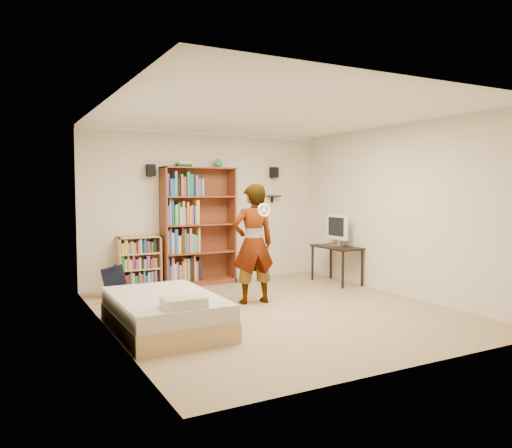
{
  "coord_description": "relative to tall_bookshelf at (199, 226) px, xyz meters",
  "views": [
    {
      "loc": [
        -3.44,
        -5.88,
        1.68
      ],
      "look_at": [
        0.0,
        0.6,
        1.17
      ],
      "focal_mm": 35.0,
      "sensor_mm": 36.0,
      "label": 1
    }
  ],
  "objects": [
    {
      "name": "ground",
      "position": [
        0.23,
        -2.31,
        -1.03
      ],
      "size": [
        4.5,
        5.0,
        0.01
      ],
      "primitive_type": "cube",
      "color": "tan",
      "rests_on": "ground"
    },
    {
      "name": "room_shell",
      "position": [
        0.23,
        -2.31,
        0.73
      ],
      "size": [
        4.52,
        5.02,
        2.71
      ],
      "color": "beige",
      "rests_on": "ground"
    },
    {
      "name": "crown_molding",
      "position": [
        0.23,
        -2.31,
        1.64
      ],
      "size": [
        4.5,
        5.0,
        0.06
      ],
      "color": "white",
      "rests_on": "room_shell"
    },
    {
      "name": "speaker_left",
      "position": [
        -0.82,
        0.09,
        0.97
      ],
      "size": [
        0.14,
        0.12,
        0.2
      ],
      "primitive_type": "cube",
      "color": "black",
      "rests_on": "room_shell"
    },
    {
      "name": "speaker_right",
      "position": [
        1.58,
        0.09,
        0.97
      ],
      "size": [
        0.14,
        0.12,
        0.2
      ],
      "primitive_type": "cube",
      "color": "black",
      "rests_on": "room_shell"
    },
    {
      "name": "wall_shelf",
      "position": [
        1.58,
        0.1,
        0.52
      ],
      "size": [
        0.25,
        0.16,
        0.02
      ],
      "primitive_type": "cube",
      "color": "black",
      "rests_on": "room_shell"
    },
    {
      "name": "tall_bookshelf",
      "position": [
        0.0,
        0.0,
        0.0
      ],
      "size": [
        1.3,
        0.38,
        2.06
      ],
      "primitive_type": null,
      "color": "brown",
      "rests_on": "ground"
    },
    {
      "name": "low_bookshelf",
      "position": [
        -1.05,
        0.06,
        -0.58
      ],
      "size": [
        0.72,
        0.27,
        0.89
      ],
      "primitive_type": null,
      "color": "tan",
      "rests_on": "ground"
    },
    {
      "name": "computer_desk",
      "position": [
        2.22,
        -1.05,
        -0.7
      ],
      "size": [
        0.49,
        0.97,
        0.66
      ],
      "primitive_type": null,
      "color": "black",
      "rests_on": "ground"
    },
    {
      "name": "imac",
      "position": [
        2.26,
        -0.97,
        -0.09
      ],
      "size": [
        0.18,
        0.57,
        0.56
      ],
      "primitive_type": null,
      "rotation": [
        0.0,
        0.0,
        0.13
      ],
      "color": "white",
      "rests_on": "computer_desk"
    },
    {
      "name": "daybed",
      "position": [
        -1.42,
        -2.5,
        -0.77
      ],
      "size": [
        1.16,
        1.78,
        0.53
      ],
      "primitive_type": null,
      "color": "beige",
      "rests_on": "ground"
    },
    {
      "name": "person",
      "position": [
        0.17,
        -1.73,
        -0.15
      ],
      "size": [
        0.68,
        0.49,
        1.76
      ],
      "primitive_type": "imported",
      "rotation": [
        0.0,
        0.0,
        3.04
      ],
      "color": "black",
      "rests_on": "ground"
    },
    {
      "name": "wii_wheel",
      "position": [
        0.17,
        -2.06,
        0.36
      ],
      "size": [
        0.2,
        0.07,
        0.2
      ],
      "primitive_type": "torus",
      "rotation": [
        1.36,
        0.0,
        0.0
      ],
      "color": "white",
      "rests_on": "person"
    },
    {
      "name": "navy_bag",
      "position": [
        -1.56,
        -0.44,
        -0.78
      ],
      "size": [
        0.42,
        0.32,
        0.51
      ],
      "primitive_type": null,
      "rotation": [
        0.0,
        0.0,
        -0.22
      ],
      "color": "black",
      "rests_on": "ground"
    }
  ]
}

